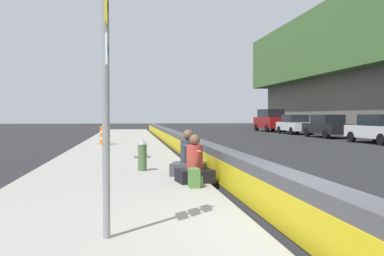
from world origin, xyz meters
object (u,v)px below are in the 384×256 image
object	(u,v)px
parked_car_fourth	(379,129)
parked_car_farther	(270,120)
fire_hydrant	(142,154)
backpack	(195,178)
seated_person_middle	(188,161)
construction_barrel	(105,135)
route_sign_post	(106,68)
parked_car_midline	(327,126)
seated_person_foreground	(195,167)
parked_car_far	(295,124)

from	to	relation	value
parked_car_fourth	parked_car_farther	size ratio (longest dim) A/B	0.94
fire_hydrant	parked_car_farther	xyz separation A→B (m)	(29.16, -13.93, 0.60)
backpack	seated_person_middle	bearing A→B (deg)	-3.82
parked_car_fourth	construction_barrel	bearing A→B (deg)	91.44
route_sign_post	construction_barrel	world-z (taller)	route_sign_post
parked_car_fourth	parked_car_midline	xyz separation A→B (m)	(6.50, -0.02, 0.00)
construction_barrel	parked_car_farther	distance (m)	24.36
fire_hydrant	parked_car_fourth	size ratio (longest dim) A/B	0.19
backpack	parked_car_farther	world-z (taller)	parked_car_farther
parked_car_midline	seated_person_foreground	bearing A→B (deg)	146.15
parked_car_farther	backpack	bearing A→B (deg)	157.97
fire_hydrant	construction_barrel	distance (m)	10.54
backpack	construction_barrel	bearing A→B (deg)	11.23
route_sign_post	parked_car_farther	bearing A→B (deg)	-22.39
backpack	parked_car_far	distance (m)	29.16
fire_hydrant	backpack	distance (m)	2.97
parked_car_far	route_sign_post	bearing A→B (deg)	153.40
seated_person_foreground	construction_barrel	size ratio (longest dim) A/B	1.14
route_sign_post	parked_car_fourth	distance (m)	22.51
parked_car_fourth	parked_car_far	distance (m)	12.45
route_sign_post	parked_car_far	xyz separation A→B (m)	(29.41, -14.73, -1.37)
backpack	parked_car_farther	xyz separation A→B (m)	(31.95, -12.93, 0.85)
construction_barrel	parked_car_midline	xyz separation A→B (m)	(6.89, -15.75, 0.24)
route_sign_post	parked_car_midline	xyz separation A→B (m)	(23.46, -14.75, -1.37)
seated_person_middle	parked_car_fourth	distance (m)	17.57
parked_car_far	parked_car_farther	distance (m)	5.91
parked_car_far	parked_car_fourth	bearing A→B (deg)	-179.97
parked_car_midline	parked_car_farther	bearing A→B (deg)	0.98
fire_hydrant	backpack	world-z (taller)	fire_hydrant
backpack	parked_car_farther	size ratio (longest dim) A/B	0.08
seated_person_foreground	parked_car_farther	distance (m)	33.80
backpack	parked_car_midline	size ratio (longest dim) A/B	0.09
seated_person_middle	fire_hydrant	bearing A→B (deg)	48.29
parked_car_midline	seated_person_middle	bearing A→B (deg)	144.61
route_sign_post	parked_car_far	distance (m)	32.93
construction_barrel	seated_person_foreground	bearing A→B (deg)	-167.70
parked_car_farther	route_sign_post	bearing A→B (deg)	157.61
seated_person_foreground	parked_car_farther	world-z (taller)	parked_car_farther
route_sign_post	backpack	size ratio (longest dim) A/B	9.00
fire_hydrant	parked_car_far	size ratio (longest dim) A/B	0.20
seated_person_foreground	construction_barrel	distance (m)	12.81
backpack	fire_hydrant	bearing A→B (deg)	19.92
seated_person_middle	parked_car_farther	world-z (taller)	parked_car_farther
seated_person_middle	parked_car_far	bearing A→B (deg)	-28.15
route_sign_post	parked_car_fourth	size ratio (longest dim) A/B	0.79
parked_car_fourth	seated_person_middle	bearing A→B (deg)	132.28
backpack	parked_car_far	world-z (taller)	parked_car_far
seated_person_foreground	parked_car_far	xyz separation A→B (m)	(25.37, -13.00, 0.38)
seated_person_middle	route_sign_post	bearing A→B (deg)	161.27
fire_hydrant	seated_person_foreground	world-z (taller)	seated_person_foreground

